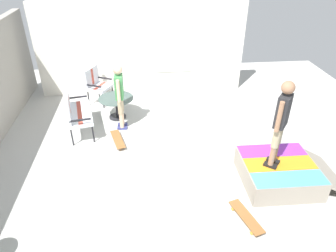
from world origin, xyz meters
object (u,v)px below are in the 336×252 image
patio_table (116,104)px  skateboard_spare (246,217)px  patio_chair_near_house (96,82)px  skate_ramp (279,172)px  person_skater (281,119)px  skateboard_by_bench (118,139)px  person_watching (120,93)px  patio_bench (74,109)px

patio_table → skateboard_spare: bearing=-148.5°
patio_chair_near_house → patio_table: patio_chair_near_house is taller
skate_ramp → person_skater: person_skater is taller
skate_ramp → skateboard_by_bench: (1.65, 3.18, -0.13)m
person_watching → skateboard_by_bench: 1.10m
patio_bench → patio_chair_near_house: 1.64m
person_watching → skateboard_spare: bearing=-146.3°
patio_bench → skateboard_by_bench: 1.28m
patio_bench → skateboard_by_bench: (-0.58, -1.01, -0.53)m
skate_ramp → patio_bench: 4.76m
skateboard_by_bench → skateboard_spare: size_ratio=1.00×
patio_bench → person_watching: size_ratio=0.81×
patio_chair_near_house → patio_table: (-0.97, -0.61, -0.21)m
patio_chair_near_house → patio_table: size_ratio=1.13×
patio_table → skateboard_by_bench: 1.25m
skate_ramp → person_watching: person_watching is taller
person_watching → skateboard_spare: 3.99m
person_watching → skate_ramp: bearing=-127.0°
patio_chair_near_house → skateboard_by_bench: (-2.18, -0.67, -0.53)m
person_watching → person_skater: bearing=-128.9°
patio_table → person_watching: size_ratio=0.55×
skate_ramp → patio_table: 4.32m
person_watching → skateboard_spare: size_ratio=1.99×
patio_table → person_watching: person_watching is taller
patio_bench → patio_table: size_ratio=1.48×
skate_ramp → patio_table: bearing=48.6°
skate_ramp → patio_table: size_ratio=2.15×
patio_bench → skateboard_spare: (-3.14, -3.26, -0.53)m
patio_bench → skateboard_spare: patio_bench is taller
patio_chair_near_house → skateboard_spare: patio_chair_near_house is taller
skate_ramp → patio_chair_near_house: 5.44m
patio_chair_near_house → skateboard_spare: 5.59m
person_skater → skateboard_spare: person_skater is taller
patio_bench → patio_chair_near_house: same height
patio_chair_near_house → person_skater: size_ratio=0.61×
patio_table → skateboard_spare: (-3.77, -2.31, -0.32)m
patio_chair_near_house → skateboard_by_bench: size_ratio=1.24×
skateboard_by_bench → patio_table: bearing=2.9°
skate_ramp → patio_chair_near_house: size_ratio=1.90×
skateboard_by_bench → skateboard_spare: same height
person_watching → skateboard_by_bench: size_ratio=1.99×
skateboard_by_bench → patio_bench: bearing=60.2°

